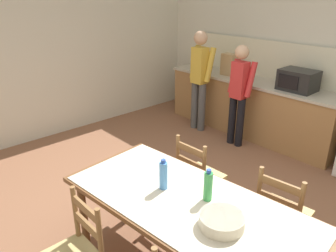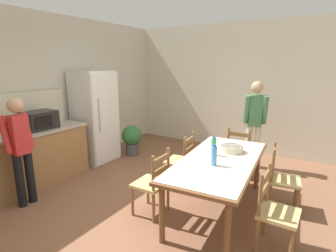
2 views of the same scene
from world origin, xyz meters
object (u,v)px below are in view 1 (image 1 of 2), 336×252
Objects in this scene: paper_bag at (229,64)px; chair_side_far_left at (198,177)px; bottle_near_centre at (163,175)px; chair_side_far_right at (282,214)px; bottle_off_centre at (208,186)px; serving_bowl at (222,220)px; person_at_sink at (200,76)px; dining_table at (187,208)px; microwave at (298,80)px; person_at_counter at (239,91)px.

chair_side_far_left is at bearing -58.06° from paper_bag.
chair_side_far_right is (0.65, 0.83, -0.45)m from bottle_near_centre.
serving_bowl is at bearing -30.75° from bottle_off_centre.
dining_table is at bearing -138.90° from person_at_sink.
chair_side_far_right is at bearing 63.87° from dining_table.
serving_bowl is at bearing -1.19° from bottle_near_centre.
serving_bowl is 1.23m from chair_side_far_left.
person_at_sink is at bearing 133.83° from bottle_off_centre.
bottle_near_centre is (1.66, -2.96, -0.21)m from paper_bag.
person_at_sink is (-2.22, 2.31, 0.05)m from bottle_off_centre.
dining_table is (0.67, -2.94, -0.38)m from microwave.
serving_bowl reaches higher than dining_table.
bottle_off_centre is at bearing -74.80° from microwave.
dining_table is 6.71× the size of serving_bowl.
microwave is at bearing -50.76° from person_at_counter.
microwave is at bearing 0.35° from paper_bag.
chair_side_far_right is 0.58× the size of person_at_counter.
person_at_sink is at bearing -48.83° from chair_side_far_left.
chair_side_far_left is at bearing 110.65° from bottle_near_centre.
paper_bag is at bearing -59.62° from chair_side_far_left.
serving_bowl is (0.27, -0.16, -0.07)m from bottle_off_centre.
chair_side_far_right is at bearing -42.65° from paper_bag.
bottle_near_centre is at bearing -60.68° from paper_bag.
chair_side_far_right is at bearing 51.76° from bottle_near_centre.
person_at_sink reaches higher than chair_side_far_left.
person_at_counter is at bearing -40.02° from paper_bag.
microwave is at bearing 109.25° from serving_bowl.
chair_side_far_left is 1.92m from person_at_counter.
person_at_counter is at bearing 121.41° from bottle_off_centre.
microwave is 1.39× the size of paper_bag.
bottle_near_centre is 0.38m from bottle_off_centre.
dining_table is at bearing -151.61° from person_at_counter.
person_at_counter reaches higher than paper_bag.
dining_table is 0.39m from serving_bowl.
microwave is 1.85× the size of bottle_off_centre.
paper_bag is 3.40m from bottle_near_centre.
bottle_off_centre is (0.35, 0.15, 0.00)m from bottle_near_centre.
serving_bowl is 0.21× the size of person_at_counter.
person_at_counter is (-1.70, 1.62, 0.43)m from chair_side_far_right.
person_at_sink is at bearing -161.10° from microwave.
dining_table is at bearing 57.79° from chair_side_far_right.
dining_table is at bearing -126.03° from bottle_off_centre.
person_at_sink reaches higher than person_at_counter.
person_at_counter is at bearing 118.39° from dining_table.
bottle_off_centre is 0.30× the size of chair_side_far_right.
bottle_near_centre is at bearing -82.04° from microwave.
bottle_near_centre is 2.66m from person_at_counter.
chair_side_far_right is 0.54× the size of person_at_sink.
person_at_counter is at bearing 124.29° from serving_bowl.
bottle_off_centre is 0.86m from chair_side_far_right.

